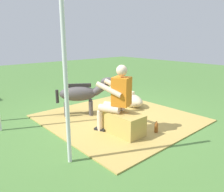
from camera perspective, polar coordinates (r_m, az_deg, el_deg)
ground_plane at (r=5.12m, az=0.23°, el=-5.34°), size 24.00×24.00×0.00m
hay_patch at (r=5.01m, az=1.73°, el=-5.67°), size 3.07×2.96×0.02m
hay_bale at (r=4.18m, az=2.85°, el=-7.06°), size 0.79×0.42×0.41m
person_seated at (r=4.10m, az=1.04°, el=-0.18°), size 0.72×0.57×1.29m
pony_standing at (r=5.11m, az=-7.69°, el=0.67°), size 0.91×1.18×0.88m
pony_lying at (r=5.91m, az=3.92°, el=-0.68°), size 1.35×0.47×0.42m
soda_bottle at (r=4.30m, az=11.28°, el=-7.88°), size 0.07×0.07×0.25m
tent_pole_left at (r=3.02m, az=-11.80°, el=4.00°), size 0.06×0.06×2.42m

